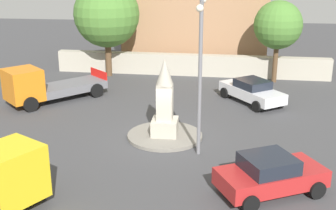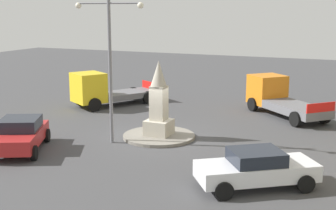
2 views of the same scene
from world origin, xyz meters
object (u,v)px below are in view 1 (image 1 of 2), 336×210
(car_white_parked_left, at_px, (252,91))
(car_red_parked_right, at_px, (270,174))
(corner_building, at_px, (197,1))
(tree_mid_cluster, at_px, (107,15))
(streetlamp, at_px, (200,57))
(truck_orange_near_island, at_px, (43,86))
(tree_near_wall, at_px, (278,25))
(monument, at_px, (165,104))

(car_white_parked_left, bearing_deg, car_red_parked_right, -0.15)
(car_red_parked_right, height_order, corner_building, corner_building)
(tree_mid_cluster, bearing_deg, streetlamp, 28.93)
(streetlamp, distance_m, truck_orange_near_island, 11.64)
(car_white_parked_left, xyz_separation_m, tree_mid_cluster, (-5.20, -9.81, 3.65))
(corner_building, height_order, tree_mid_cluster, corner_building)
(corner_building, bearing_deg, car_white_parked_left, 18.99)
(car_white_parked_left, relative_size, truck_orange_near_island, 0.80)
(car_white_parked_left, relative_size, corner_building, 0.41)
(tree_mid_cluster, bearing_deg, car_red_parked_right, 31.60)
(streetlamp, xyz_separation_m, corner_building, (-18.69, -1.07, 0.51))
(car_red_parked_right, relative_size, tree_near_wall, 0.77)
(corner_building, bearing_deg, streetlamp, 3.28)
(monument, distance_m, car_white_parked_left, 7.42)
(car_red_parked_right, height_order, truck_orange_near_island, truck_orange_near_island)
(corner_building, bearing_deg, car_red_parked_right, 9.87)
(car_white_parked_left, xyz_separation_m, truck_orange_near_island, (1.44, -12.09, 0.31))
(monument, distance_m, car_red_parked_right, 6.60)
(car_white_parked_left, relative_size, tree_near_wall, 0.81)
(tree_near_wall, relative_size, tree_mid_cluster, 0.83)
(car_white_parked_left, distance_m, tree_near_wall, 6.02)
(streetlamp, relative_size, tree_near_wall, 1.28)
(monument, xyz_separation_m, car_red_parked_right, (4.83, 4.40, -0.93))
(car_white_parked_left, xyz_separation_m, corner_building, (-11.12, -3.83, 4.09))
(car_white_parked_left, distance_m, car_red_parked_right, 10.71)
(streetlamp, xyz_separation_m, truck_orange_near_island, (-6.13, -9.34, -3.28))
(monument, relative_size, tree_mid_cluster, 0.55)
(car_red_parked_right, distance_m, truck_orange_near_island, 15.22)
(monument, xyz_separation_m, tree_near_wall, (-10.66, 6.26, 2.19))
(monument, bearing_deg, tree_near_wall, 149.58)
(tree_mid_cluster, bearing_deg, corner_building, 134.67)
(monument, distance_m, tree_mid_cluster, 12.60)
(streetlamp, xyz_separation_m, car_red_parked_right, (3.13, 2.73, -3.54))
(tree_mid_cluster, bearing_deg, monument, 25.94)
(streetlamp, xyz_separation_m, tree_near_wall, (-12.36, 4.58, -0.42))
(corner_building, bearing_deg, monument, -2.03)
(truck_orange_near_island, height_order, tree_near_wall, tree_near_wall)
(monument, relative_size, corner_building, 0.34)
(car_red_parked_right, xyz_separation_m, tree_near_wall, (-15.49, 1.86, 3.12))
(monument, height_order, tree_near_wall, tree_near_wall)
(streetlamp, bearing_deg, car_red_parked_right, 41.02)
(streetlamp, xyz_separation_m, tree_mid_cluster, (-12.77, -7.06, 0.06))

